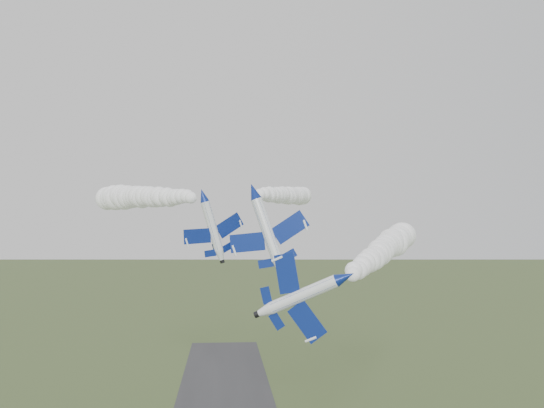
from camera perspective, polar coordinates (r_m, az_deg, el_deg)
The scene contains 6 objects.
jet_lead at distance 67.21m, azimuth 6.92°, elevation -6.83°, with size 6.56×12.07×9.41m.
smoke_trail_jet_lead at distance 103.42m, azimuth 10.53°, elevation -4.18°, with size 5.64×68.05×5.64m, color white, non-canonical shape.
jet_pair_left at distance 88.38m, azimuth -6.50°, elevation 0.85°, with size 9.08×10.91×3.64m.
smoke_trail_jet_pair_left at distance 118.86m, azimuth -12.17°, elevation 0.62°, with size 5.39×59.50×5.39m, color white, non-canonical shape.
jet_pair_right at distance 88.06m, azimuth -1.76°, elevation 1.23°, with size 11.37×14.10×4.68m.
smoke_trail_jet_pair_right at distance 127.08m, azimuth 1.46°, elevation 0.83°, with size 4.45×70.75×4.45m, color white, non-canonical shape.
Camera 1 is at (-0.65, -70.15, 40.33)m, focal length 40.00 mm.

